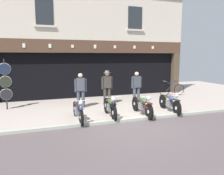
# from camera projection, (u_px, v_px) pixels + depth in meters

# --- Properties ---
(ground) EXTENTS (23.56, 22.00, 0.18)m
(ground) POSITION_uv_depth(u_px,v_px,m) (142.00, 131.00, 7.17)
(ground) COLOR #A3958B
(shop_facade) EXTENTS (11.86, 4.42, 6.19)m
(shop_facade) POSITION_uv_depth(u_px,v_px,m) (87.00, 67.00, 14.39)
(shop_facade) COLOR black
(shop_facade) RESTS_ON ground
(motorcycle_left) EXTENTS (0.62, 2.05, 0.90)m
(motorcycle_left) POSITION_uv_depth(u_px,v_px,m) (78.00, 110.00, 8.16)
(motorcycle_left) COLOR black
(motorcycle_left) RESTS_ON ground
(motorcycle_center_left) EXTENTS (0.62, 1.97, 0.93)m
(motorcycle_center_left) POSITION_uv_depth(u_px,v_px,m) (110.00, 106.00, 8.64)
(motorcycle_center_left) COLOR black
(motorcycle_center_left) RESTS_ON ground
(motorcycle_center) EXTENTS (0.62, 2.07, 0.91)m
(motorcycle_center) POSITION_uv_depth(u_px,v_px,m) (142.00, 105.00, 8.93)
(motorcycle_center) COLOR black
(motorcycle_center) RESTS_ON ground
(motorcycle_center_right) EXTENTS (0.62, 2.01, 0.92)m
(motorcycle_center_right) POSITION_uv_depth(u_px,v_px,m) (170.00, 102.00, 9.47)
(motorcycle_center_right) COLOR black
(motorcycle_center_right) RESTS_ON ground
(salesman_left) EXTENTS (0.55, 0.29, 1.63)m
(salesman_left) POSITION_uv_depth(u_px,v_px,m) (81.00, 89.00, 10.15)
(salesman_left) COLOR #3D424C
(salesman_left) RESTS_ON ground
(shopkeeper_center) EXTENTS (0.56, 0.34, 1.70)m
(shopkeeper_center) POSITION_uv_depth(u_px,v_px,m) (107.00, 86.00, 10.82)
(shopkeeper_center) COLOR #38332D
(shopkeeper_center) RESTS_ON ground
(salesman_right) EXTENTS (0.56, 0.25, 1.62)m
(salesman_right) POSITION_uv_depth(u_px,v_px,m) (137.00, 86.00, 11.21)
(salesman_right) COLOR #3D424C
(salesman_right) RESTS_ON ground
(tyre_sign_pole) EXTENTS (0.52, 0.06, 2.29)m
(tyre_sign_pole) POSITION_uv_depth(u_px,v_px,m) (5.00, 82.00, 9.77)
(tyre_sign_pole) COLOR #232328
(tyre_sign_pole) RESTS_ON ground
(advert_board_near) EXTENTS (0.84, 0.03, 1.04)m
(advert_board_near) POSITION_uv_depth(u_px,v_px,m) (131.00, 66.00, 13.66)
(advert_board_near) COLOR silver
(advert_board_far) EXTENTS (0.67, 0.03, 0.99)m
(advert_board_far) POSITION_uv_depth(u_px,v_px,m) (147.00, 66.00, 14.03)
(advert_board_far) COLOR beige
(leaning_bicycle) EXTENTS (1.72, 0.50, 0.94)m
(leaning_bicycle) POSITION_uv_depth(u_px,v_px,m) (172.00, 89.00, 13.46)
(leaning_bicycle) COLOR black
(leaning_bicycle) RESTS_ON ground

